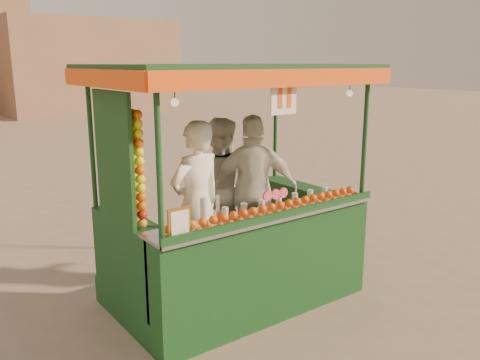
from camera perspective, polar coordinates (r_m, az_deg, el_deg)
ground at (r=6.05m, az=-1.35°, el=-13.55°), size 90.00×90.00×0.00m
building_right at (r=30.16m, az=-17.33°, el=12.27°), size 9.00×6.00×5.00m
juice_cart at (r=5.69m, az=-0.80°, el=-5.75°), size 2.99×1.94×2.71m
vendor_left at (r=5.44m, az=-5.01°, el=-2.77°), size 0.72×0.53×1.83m
vendor_middle at (r=6.30m, az=-2.42°, el=-0.83°), size 1.06×1.08×1.76m
vendor_right at (r=6.02m, az=1.63°, el=-1.19°), size 1.15×0.90×1.82m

